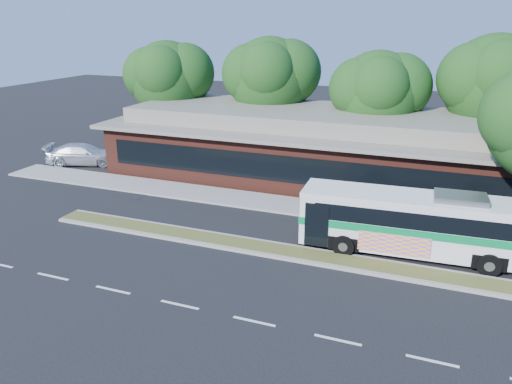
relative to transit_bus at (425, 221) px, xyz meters
The scene contains 11 objects.
ground 6.03m from the transit_bus, 153.24° to the right, with size 120.00×120.00×0.00m, color black.
median_strip 5.78m from the transit_bus, 158.79° to the right, with size 26.00×1.10×0.15m, color #4C5122.
sidewalk 6.62m from the transit_bus, 143.73° to the left, with size 44.00×2.60×0.12m, color gray.
parking_lot 24.38m from the transit_bus, 162.30° to the left, with size 14.00×12.00×0.01m, color black.
plaza_building 11.61m from the transit_bus, 116.47° to the left, with size 33.20×11.20×4.45m.
tree_bg_a 23.76m from the transit_bus, 147.60° to the left, with size 6.47×5.80×8.63m.
tree_bg_b 18.46m from the transit_bus, 130.92° to the left, with size 6.69×6.00×9.00m.
tree_bg_c 13.65m from the transit_bus, 106.73° to the left, with size 6.24×5.60×8.26m.
tree_bg_d 14.71m from the transit_bus, 76.39° to the left, with size 6.91×6.20×9.37m.
transit_bus is the anchor object (origin of this frame).
sedan 25.08m from the transit_bus, 164.63° to the left, with size 2.13×5.24×1.52m, color silver.
Camera 1 is at (5.54, -19.12, 10.16)m, focal length 35.00 mm.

